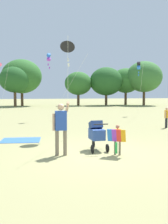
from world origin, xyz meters
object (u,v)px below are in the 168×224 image
at_px(person_adult_flyer, 61,124).
at_px(kite_orange_delta, 49,58).
at_px(stroller, 97,133).
at_px(kite_adult_black, 68,47).
at_px(picnic_blanket, 21,140).
at_px(person_kid_running, 166,116).
at_px(child_with_butterfly_kite, 117,137).
at_px(kite_green_novelty, 139,66).

xyz_separation_m(person_adult_flyer, kite_orange_delta, (0.04, 10.16, 3.32)).
bearing_deg(kite_orange_delta, stroller, -82.73).
height_order(kite_adult_black, picnic_blanket, kite_adult_black).
xyz_separation_m(kite_orange_delta, person_kid_running, (6.21, -5.02, -3.64)).
distance_m(child_with_butterfly_kite, stroller, 0.95).
bearing_deg(kite_green_novelty, stroller, -117.44).
bearing_deg(kite_orange_delta, picnic_blanket, -101.38).
relative_size(kite_orange_delta, picnic_blanket, 2.94).
relative_size(child_with_butterfly_kite, picnic_blanket, 0.62).
xyz_separation_m(stroller, person_kid_running, (4.98, 4.60, 0.06)).
relative_size(stroller, picnic_blanket, 0.69).
distance_m(child_with_butterfly_kite, picnic_blanket, 4.47).
height_order(person_adult_flyer, person_kid_running, person_adult_flyer).
relative_size(kite_green_novelty, picnic_blanket, 2.84).
bearing_deg(kite_orange_delta, child_with_butterfly_kite, -80.65).
bearing_deg(child_with_butterfly_kite, stroller, 121.19).
distance_m(kite_orange_delta, kite_green_novelty, 7.93).
distance_m(person_adult_flyer, kite_green_novelty, 15.08).
distance_m(person_adult_flyer, kite_orange_delta, 10.69).
relative_size(child_with_butterfly_kite, kite_orange_delta, 0.21).
distance_m(person_adult_flyer, person_kid_running, 8.10).
distance_m(child_with_butterfly_kite, kite_green_novelty, 14.62).
bearing_deg(picnic_blanket, child_with_butterfly_kite, -43.75).
distance_m(kite_adult_black, picnic_blanket, 4.38).
relative_size(stroller, kite_adult_black, 0.26).
bearing_deg(kite_adult_black, stroller, -74.63).
bearing_deg(person_adult_flyer, kite_orange_delta, 89.76).
height_order(child_with_butterfly_kite, person_kid_running, person_kid_running).
bearing_deg(child_with_butterfly_kite, kite_green_novelty, 65.83).
bearing_deg(stroller, kite_green_novelty, 62.56).
distance_m(kite_orange_delta, picnic_blanket, 8.66).
distance_m(stroller, person_kid_running, 6.78).
relative_size(person_adult_flyer, kite_green_novelty, 0.38).
height_order(stroller, picnic_blanket, stroller).
height_order(kite_adult_black, kite_green_novelty, kite_green_novelty).
height_order(person_adult_flyer, kite_green_novelty, kite_green_novelty).
height_order(person_adult_flyer, kite_orange_delta, kite_orange_delta).
relative_size(kite_adult_black, person_kid_running, 3.66).
distance_m(child_with_butterfly_kite, person_kid_running, 7.03).
xyz_separation_m(kite_adult_black, picnic_blanket, (-2.00, -0.33, -3.89)).
height_order(kite_adult_black, kite_orange_delta, kite_orange_delta).
height_order(stroller, kite_green_novelty, kite_green_novelty).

